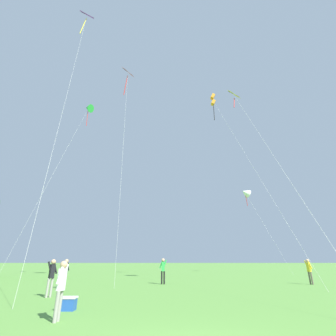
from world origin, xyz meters
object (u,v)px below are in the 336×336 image
(kite_yellow_diamond, at_px, (235,99))
(person_far_back, at_px, (162,268))
(person_near_tree, at_px, (50,274))
(person_in_blue_jacket, at_px, (60,284))
(kite_green_small, at_px, (87,108))
(person_with_spool, at_px, (307,269))
(picnic_cooler, at_px, (66,303))
(kite_purple_streamer, at_px, (84,22))
(person_foreground_watcher, at_px, (64,271))
(kite_white_distant, at_px, (244,193))
(kite_pink_low, at_px, (126,80))
(kite_orange_box, at_px, (212,101))

(kite_yellow_diamond, xyz_separation_m, person_far_back, (-6.56, 1.44, -14.31))
(person_near_tree, relative_size, person_in_blue_jacket, 1.04)
(kite_green_small, distance_m, person_in_blue_jacket, 28.13)
(kite_yellow_diamond, distance_m, person_with_spool, 15.03)
(person_with_spool, height_order, person_near_tree, person_with_spool)
(kite_green_small, bearing_deg, person_far_back, -35.45)
(person_in_blue_jacket, distance_m, picnic_cooler, 1.91)
(kite_green_small, height_order, person_in_blue_jacket, kite_green_small)
(kite_purple_streamer, xyz_separation_m, person_foreground_watcher, (1.76, -0.76, -22.63))
(person_in_blue_jacket, relative_size, picnic_cooler, 2.72)
(kite_green_small, height_order, picnic_cooler, kite_green_small)
(kite_white_distant, bearing_deg, person_foreground_watcher, -132.17)
(kite_green_small, bearing_deg, person_in_blue_jacket, -69.13)
(person_in_blue_jacket, bearing_deg, person_foreground_watcher, 110.82)
(kite_pink_low, distance_m, kite_yellow_diamond, 12.32)
(kite_orange_box, xyz_separation_m, person_in_blue_jacket, (-8.82, -17.31, -19.20))
(person_in_blue_jacket, bearing_deg, kite_orange_box, 63.01)
(person_in_blue_jacket, bearing_deg, kite_green_small, 110.87)
(kite_yellow_diamond, relative_size, person_far_back, 9.44)
(kite_white_distant, relative_size, person_with_spool, 7.13)
(person_far_back, relative_size, picnic_cooler, 3.00)
(person_foreground_watcher, bearing_deg, kite_green_small, 110.91)
(kite_purple_streamer, xyz_separation_m, picnic_cooler, (4.69, -7.69, -23.45))
(kite_green_small, distance_m, kite_pink_low, 7.93)
(kite_yellow_diamond, distance_m, person_foreground_watcher, 19.22)
(kite_yellow_diamond, bearing_deg, picnic_cooler, -138.01)
(person_with_spool, xyz_separation_m, person_far_back, (-10.90, 0.24, 0.03))
(kite_green_small, distance_m, person_far_back, 22.88)
(kite_pink_low, xyz_separation_m, person_in_blue_jacket, (1.37, -13.80, -19.45))
(kite_pink_low, xyz_separation_m, person_far_back, (4.18, -1.89, -19.35))
(picnic_cooler, bearing_deg, kite_white_distant, 60.26)
(kite_yellow_diamond, bearing_deg, kite_pink_low, 162.76)
(kite_green_small, distance_m, person_with_spool, 29.44)
(picnic_cooler, bearing_deg, kite_purple_streamer, 121.35)
(picnic_cooler, bearing_deg, person_in_blue_jacket, -78.08)
(kite_purple_streamer, height_order, kite_yellow_diamond, kite_purple_streamer)
(kite_green_small, relative_size, kite_yellow_diamond, 1.24)
(kite_green_small, distance_m, person_foreground_watcher, 22.28)
(kite_green_small, relative_size, person_in_blue_jacket, 12.90)
(kite_yellow_diamond, height_order, person_far_back, kite_yellow_diamond)
(kite_green_small, bearing_deg, picnic_cooler, -68.29)
(kite_orange_box, bearing_deg, kite_pink_low, -160.98)
(person_near_tree, distance_m, picnic_cooler, 3.95)
(kite_pink_low, bearing_deg, person_far_back, -24.36)
(person_with_spool, relative_size, person_far_back, 0.98)
(kite_orange_box, xyz_separation_m, person_with_spool, (4.89, -5.65, -19.12))
(person_with_spool, height_order, person_far_back, person_far_back)
(kite_orange_box, height_order, person_far_back, kite_orange_box)
(person_with_spool, xyz_separation_m, picnic_cooler, (-14.07, -9.95, -0.83))
(kite_purple_streamer, xyz_separation_m, person_with_spool, (18.75, 2.26, -22.62))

